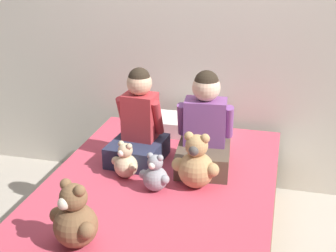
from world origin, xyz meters
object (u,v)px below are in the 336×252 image
object	(u,v)px
child_on_left	(139,126)
child_on_right	(205,131)
teddy_bear_between_children	(155,175)
teddy_bear_held_by_right_child	(196,164)
teddy_bear_held_by_left_child	(126,162)
pillow_at_headboard	(188,126)
bed	(157,226)
teddy_bear_at_foot_of_bed	(75,219)

from	to	relation	value
child_on_left	child_on_right	size ratio (longest dim) A/B	0.98
child_on_left	teddy_bear_between_children	world-z (taller)	child_on_left
teddy_bear_held_by_right_child	teddy_bear_between_children	xyz separation A→B (m)	(-0.21, -0.10, -0.04)
child_on_right	teddy_bear_held_by_left_child	world-z (taller)	child_on_right
teddy_bear_between_children	pillow_at_headboard	world-z (taller)	teddy_bear_between_children
child_on_right	teddy_bear_held_by_left_child	distance (m)	0.52
bed	teddy_bear_held_by_right_child	world-z (taller)	teddy_bear_held_by_right_child
teddy_bear_held_by_left_child	teddy_bear_between_children	xyz separation A→B (m)	(0.21, -0.11, -0.00)
teddy_bear_held_by_right_child	teddy_bear_at_foot_of_bed	bearing A→B (deg)	-116.79
teddy_bear_at_foot_of_bed	child_on_right	bearing A→B (deg)	90.18
teddy_bear_held_by_right_child	pillow_at_headboard	world-z (taller)	teddy_bear_held_by_right_child
teddy_bear_held_by_right_child	teddy_bear_held_by_left_child	bearing A→B (deg)	-175.98
child_on_right	teddy_bear_at_foot_of_bed	distance (m)	1.05
child_on_left	child_on_right	world-z (taller)	child_on_right
bed	teddy_bear_held_by_right_child	distance (m)	0.46
bed	teddy_bear_between_children	xyz separation A→B (m)	(-0.00, -0.03, 0.36)
bed	teddy_bear_between_children	world-z (taller)	teddy_bear_between_children
teddy_bear_held_by_left_child	pillow_at_headboard	bearing A→B (deg)	97.89
child_on_left	teddy_bear_at_foot_of_bed	xyz separation A→B (m)	(-0.01, -0.95, -0.09)
teddy_bear_held_by_left_child	pillow_at_headboard	world-z (taller)	teddy_bear_held_by_left_child
child_on_right	teddy_bear_at_foot_of_bed	size ratio (longest dim) A/B	1.85
child_on_right	teddy_bear_held_by_right_child	xyz separation A→B (m)	(0.00, -0.27, -0.10)
teddy_bear_at_foot_of_bed	teddy_bear_between_children	bearing A→B (deg)	94.01
teddy_bear_at_foot_of_bed	teddy_bear_held_by_right_child	bearing A→B (deg)	82.13
bed	teddy_bear_held_by_right_child	xyz separation A→B (m)	(0.21, 0.07, 0.40)
child_on_left	pillow_at_headboard	world-z (taller)	child_on_left
teddy_bear_at_foot_of_bed	pillow_at_headboard	xyz separation A→B (m)	(0.22, 1.46, -0.08)
bed	teddy_bear_between_children	bearing A→B (deg)	-91.47
pillow_at_headboard	teddy_bear_at_foot_of_bed	bearing A→B (deg)	-98.47
teddy_bear_between_children	teddy_bear_at_foot_of_bed	xyz separation A→B (m)	(-0.22, -0.59, 0.04)
teddy_bear_held_by_right_child	pillow_at_headboard	distance (m)	0.81
child_on_right	teddy_bear_held_by_right_child	size ratio (longest dim) A/B	1.83
child_on_right	teddy_bear_at_foot_of_bed	xyz separation A→B (m)	(-0.43, -0.96, -0.10)
bed	child_on_left	xyz separation A→B (m)	(-0.21, 0.34, 0.49)
child_on_left	teddy_bear_held_by_right_child	xyz separation A→B (m)	(0.43, -0.27, -0.09)
pillow_at_headboard	teddy_bear_between_children	bearing A→B (deg)	-90.05
child_on_right	pillow_at_headboard	size ratio (longest dim) A/B	1.21
child_on_right	teddy_bear_between_children	xyz separation A→B (m)	(-0.21, -0.37, -0.14)
pillow_at_headboard	child_on_right	bearing A→B (deg)	-67.22
child_on_left	teddy_bear_held_by_right_child	world-z (taller)	child_on_left
teddy_bear_held_by_left_child	teddy_bear_between_children	bearing A→B (deg)	-3.43
bed	teddy_bear_held_by_left_child	distance (m)	0.43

